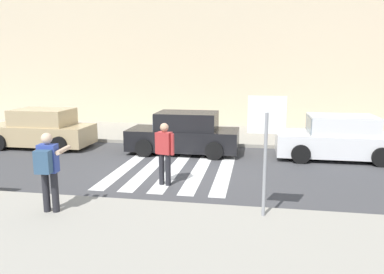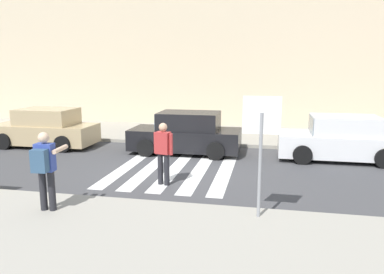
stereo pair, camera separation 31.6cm
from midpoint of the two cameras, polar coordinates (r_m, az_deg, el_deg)
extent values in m
plane|color=#424244|center=(11.96, -3.44, -4.92)|extent=(120.00, 120.00, 0.00)
cube|color=#9E998C|center=(6.49, -16.82, -18.85)|extent=(60.00, 6.00, 0.14)
cube|color=#9E998C|center=(17.69, 1.01, 0.48)|extent=(60.00, 4.80, 0.14)
cube|color=beige|center=(21.78, 2.88, 12.66)|extent=(56.00, 4.00, 7.91)
cube|color=silver|center=(12.59, -10.35, -4.25)|extent=(0.44, 5.20, 0.01)
cube|color=silver|center=(12.34, -6.85, -4.45)|extent=(0.44, 5.20, 0.01)
cube|color=silver|center=(12.14, -3.22, -4.65)|extent=(0.44, 5.20, 0.01)
cube|color=silver|center=(11.99, 0.52, -4.83)|extent=(0.44, 5.20, 0.01)
cube|color=silver|center=(11.89, 4.33, -4.99)|extent=(0.44, 5.20, 0.01)
cylinder|color=gray|center=(7.78, 9.90, -4.29)|extent=(0.07, 0.07, 2.18)
cube|color=white|center=(7.59, 10.16, 3.33)|extent=(0.76, 0.03, 0.76)
cube|color=red|center=(7.61, 10.16, 3.35)|extent=(0.66, 0.02, 0.66)
cylinder|color=#232328|center=(8.73, -22.33, -7.73)|extent=(0.15, 0.15, 0.88)
cylinder|color=#232328|center=(8.64, -21.14, -7.84)|extent=(0.15, 0.15, 0.88)
cube|color=#33479E|center=(8.49, -22.08, -3.03)|extent=(0.40, 0.27, 0.60)
sphere|color=beige|center=(8.40, -22.29, -0.18)|extent=(0.23, 0.23, 0.23)
cylinder|color=beige|center=(8.76, -22.90, -1.78)|extent=(0.15, 0.59, 0.10)
cylinder|color=beige|center=(8.54, -20.05, -1.87)|extent=(0.15, 0.59, 0.10)
cube|color=black|center=(8.80, -20.99, -1.38)|extent=(0.15, 0.11, 0.10)
cube|color=#335170|center=(8.29, -22.79, -3.54)|extent=(0.34, 0.23, 0.48)
cylinder|color=#232328|center=(10.37, -5.52, -4.88)|extent=(0.15, 0.15, 0.88)
cylinder|color=#232328|center=(10.28, -4.55, -5.01)|extent=(0.15, 0.15, 0.88)
cube|color=#B73333|center=(10.15, -5.11, -0.92)|extent=(0.43, 0.33, 0.60)
sphere|color=tan|center=(10.07, -5.15, 1.48)|extent=(0.23, 0.23, 0.23)
cylinder|color=#B73333|center=(10.27, -6.27, -0.92)|extent=(0.10, 0.10, 0.58)
cylinder|color=#B73333|center=(10.04, -3.91, -1.15)|extent=(0.10, 0.10, 0.58)
cube|color=tan|center=(16.28, -22.57, 0.39)|extent=(4.10, 1.70, 0.76)
cube|color=tan|center=(16.10, -22.30, 2.82)|extent=(2.20, 1.56, 0.64)
cube|color=slate|center=(16.69, -25.42, 2.84)|extent=(0.10, 1.50, 0.54)
cube|color=slate|center=(15.61, -19.28, 2.80)|extent=(0.10, 1.50, 0.51)
cylinder|color=black|center=(17.71, -24.54, 0.33)|extent=(0.64, 0.22, 0.64)
cylinder|color=black|center=(14.95, -20.13, -1.12)|extent=(0.64, 0.22, 0.64)
cylinder|color=black|center=(16.41, -17.19, 0.07)|extent=(0.64, 0.22, 0.64)
cube|color=black|center=(14.06, -1.99, -0.31)|extent=(4.10, 1.70, 0.76)
cube|color=black|center=(13.91, -1.40, 2.50)|extent=(2.20, 1.56, 0.64)
cube|color=slate|center=(14.16, -5.66, 2.59)|extent=(0.10, 1.50, 0.54)
cube|color=slate|center=(13.75, 2.57, 2.40)|extent=(0.10, 1.50, 0.51)
cylinder|color=black|center=(13.62, -7.96, -1.68)|extent=(0.64, 0.22, 0.64)
cylinder|color=black|center=(15.21, -6.02, -0.32)|extent=(0.64, 0.22, 0.64)
cylinder|color=black|center=(13.07, 2.72, -2.10)|extent=(0.64, 0.22, 0.64)
cylinder|color=black|center=(14.72, 3.54, -0.65)|extent=(0.64, 0.22, 0.64)
cube|color=white|center=(14.01, 20.46, -1.03)|extent=(4.10, 1.70, 0.76)
cube|color=white|center=(13.93, 21.25, 1.77)|extent=(2.20, 1.56, 0.64)
cube|color=slate|center=(13.75, 16.88, 1.94)|extent=(0.10, 1.50, 0.54)
cube|color=slate|center=(14.15, 25.11, 1.62)|extent=(0.10, 1.50, 0.51)
cylinder|color=black|center=(13.05, 15.57, -2.52)|extent=(0.64, 0.22, 0.64)
cylinder|color=black|center=(14.70, 14.95, -1.01)|extent=(0.64, 0.22, 0.64)
cylinder|color=black|center=(13.55, 26.34, -2.77)|extent=(0.64, 0.22, 0.64)
cylinder|color=black|center=(15.15, 24.56, -1.29)|extent=(0.64, 0.22, 0.64)
camera|label=1|loc=(0.16, -90.80, -0.15)|focal=35.00mm
camera|label=2|loc=(0.16, 89.20, 0.15)|focal=35.00mm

